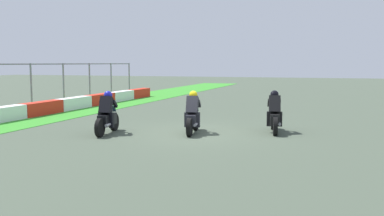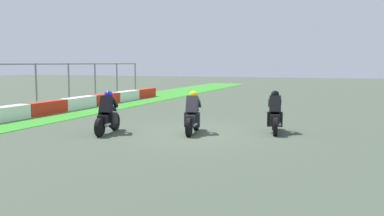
% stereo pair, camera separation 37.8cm
% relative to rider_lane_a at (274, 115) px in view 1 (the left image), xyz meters
% --- Properties ---
extents(ground_plane, '(120.00, 120.00, 0.00)m').
position_rel_rider_lane_a_xyz_m(ground_plane, '(-1.09, 2.65, -0.62)').
color(ground_plane, '#424E3E').
extents(grass_verge, '(72.00, 4.25, 0.02)m').
position_rel_rider_lane_a_xyz_m(grass_verge, '(-1.09, 11.16, -0.62)').
color(grass_verge, '#358F2A').
rests_on(grass_verge, ground_plane).
extents(track_barrier, '(29.36, 0.60, 0.64)m').
position_rel_rider_lane_a_xyz_m(track_barrier, '(-1.09, 11.28, -0.30)').
color(track_barrier, red).
rests_on(track_barrier, ground_plane).
extents(rider_lane_a, '(2.03, 0.63, 1.51)m').
position_rel_rider_lane_a_xyz_m(rider_lane_a, '(0.00, 0.00, 0.00)').
color(rider_lane_a, black).
rests_on(rider_lane_a, ground_plane).
extents(rider_lane_b, '(2.04, 0.60, 1.51)m').
position_rel_rider_lane_a_xyz_m(rider_lane_b, '(-1.15, 2.71, 0.00)').
color(rider_lane_b, black).
rests_on(rider_lane_b, ground_plane).
extents(rider_lane_c, '(2.04, 0.60, 1.51)m').
position_rel_rider_lane_a_xyz_m(rider_lane_c, '(-2.19, 5.54, 0.00)').
color(rider_lane_c, black).
rests_on(rider_lane_c, ground_plane).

